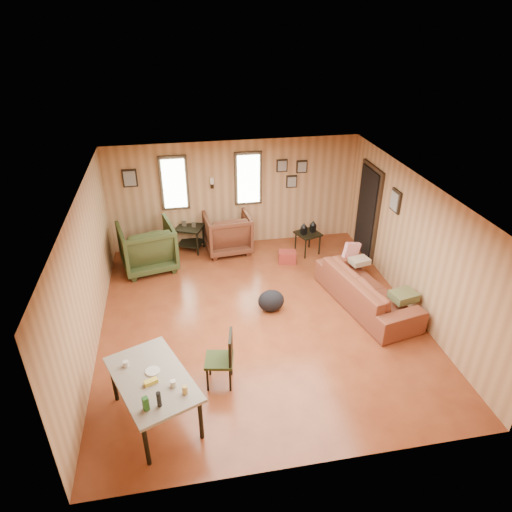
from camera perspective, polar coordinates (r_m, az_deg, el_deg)
The scene contains 11 objects.
room at distance 7.79m, azimuth 1.39°, elevation 0.66°, with size 5.54×6.04×2.44m.
sofa at distance 8.52m, azimuth 13.76°, elevation -3.49°, with size 2.27×0.66×0.89m, color brown.
recliner_brown at distance 10.14m, azimuth -3.63°, elevation 3.21°, with size 0.96×0.90×0.99m, color #542A19.
recliner_green at distance 9.68m, azimuth -13.44°, elevation 1.42°, with size 1.06×0.99×1.09m, color #2E3819.
end_table at distance 10.28m, azimuth -8.23°, elevation 2.71°, with size 0.71×0.69×0.71m.
side_table at distance 10.07m, azimuth 6.54°, elevation 3.01°, with size 0.61×0.61×0.76m.
cooler at distance 9.82m, azimuth 3.93°, elevation -0.12°, with size 0.41×0.33×0.26m.
backpack at distance 8.27m, azimuth 1.90°, elevation -5.62°, with size 0.55×0.47×0.41m.
sofa_pillows at distance 8.76m, azimuth 14.98°, elevation -2.22°, with size 0.80×1.88×0.38m.
dining_table at distance 6.21m, azimuth -12.79°, elevation -15.10°, with size 1.33×1.64×0.93m.
dining_chair at distance 6.68m, azimuth -4.05°, elevation -12.42°, with size 0.47×0.47×0.89m.
Camera 1 is at (-1.26, -6.43, 4.92)m, focal length 32.00 mm.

